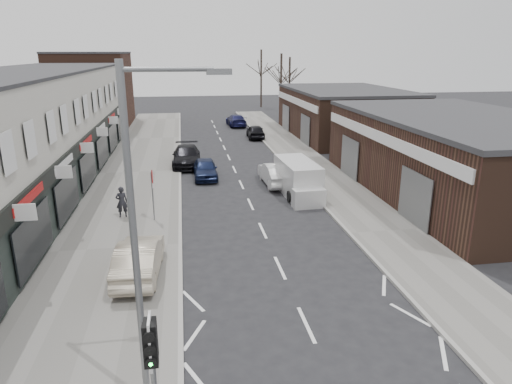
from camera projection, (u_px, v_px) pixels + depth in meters
name	position (u px, v px, depth m)	size (l,w,h in m)	color
ground	(325.00, 366.00, 12.50)	(160.00, 160.00, 0.00)	black
pavement_left	(139.00, 172.00, 32.21)	(5.50, 64.00, 0.12)	slate
pavement_right	(311.00, 166.00, 34.11)	(3.50, 64.00, 0.12)	slate
shop_terrace_left	(18.00, 132.00, 27.80)	(8.00, 41.00, 7.10)	beige
brick_block_far	(93.00, 90.00, 51.72)	(8.00, 10.00, 8.00)	#41261C
right_unit_near	(459.00, 157.00, 26.94)	(10.00, 18.00, 4.50)	#3D261B
right_unit_far	(344.00, 114.00, 45.80)	(10.00, 16.00, 4.50)	#3D261B
tree_far_a	(280.00, 118.00, 59.14)	(3.60, 3.60, 8.00)	#382D26
tree_far_b	(289.00, 112.00, 65.18)	(3.60, 3.60, 7.50)	#382D26
tree_far_c	(261.00, 107.00, 70.38)	(3.60, 3.60, 8.50)	#382D26
traffic_light	(151.00, 353.00, 9.22)	(0.28, 0.60, 3.10)	slate
street_lamp	(142.00, 230.00, 9.70)	(2.23, 0.22, 8.00)	slate
warning_sign	(153.00, 180.00, 22.39)	(0.12, 0.80, 2.70)	slate
white_van	(298.00, 179.00, 27.15)	(2.04, 5.26, 2.02)	silver
sedan_on_pavement	(139.00, 258.00, 17.12)	(1.48, 4.23, 1.39)	#B0A48D
pedestrian	(122.00, 202.00, 23.17)	(0.59, 0.39, 1.62)	black
parked_car_left_a	(205.00, 169.00, 30.80)	(1.55, 3.86, 1.31)	#131C3C
parked_car_left_b	(187.00, 156.00, 34.17)	(2.05, 5.04, 1.46)	black
parked_car_right_a	(276.00, 173.00, 29.36)	(1.52, 4.36, 1.43)	silver
parked_car_right_b	(256.00, 132.00, 44.97)	(1.58, 3.93, 1.34)	black
parked_car_right_c	(236.00, 120.00, 52.32)	(1.88, 4.62, 1.34)	#13143C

